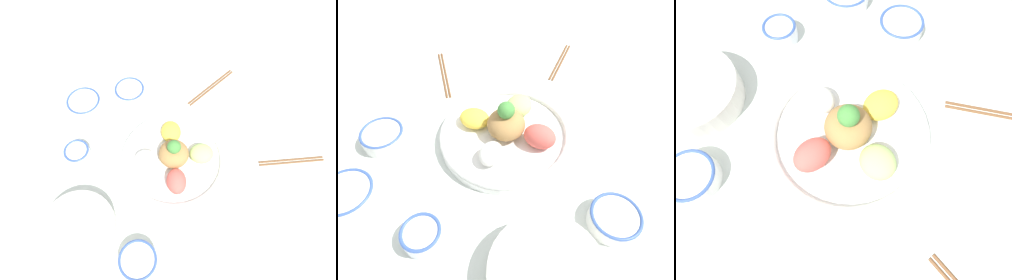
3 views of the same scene
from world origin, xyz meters
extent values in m
plane|color=silver|center=(0.00, 0.00, 0.00)|extent=(2.40, 2.40, 0.00)
cylinder|color=white|center=(0.00, 0.04, 0.01)|extent=(0.34, 0.34, 0.02)
torus|color=white|center=(0.00, 0.04, 0.03)|extent=(0.34, 0.34, 0.02)
ellipsoid|color=#B7DB7A|center=(-0.07, -0.02, 0.04)|extent=(0.10, 0.10, 0.04)
ellipsoid|color=yellow|center=(0.05, -0.03, 0.04)|extent=(0.10, 0.10, 0.04)
ellipsoid|color=white|center=(0.07, 0.09, 0.04)|extent=(0.09, 0.08, 0.04)
ellipsoid|color=#E55B51|center=(-0.05, 0.11, 0.05)|extent=(0.10, 0.10, 0.06)
ellipsoid|color=#AD7F47|center=(0.00, 0.04, 0.05)|extent=(0.09, 0.09, 0.07)
sphere|color=#478E3D|center=(0.00, 0.04, 0.10)|extent=(0.04, 0.04, 0.04)
cylinder|color=white|center=(0.27, 0.19, 0.02)|extent=(0.08, 0.08, 0.04)
torus|color=#38569E|center=(0.27, 0.19, 0.04)|extent=(0.08, 0.08, 0.01)
cylinder|color=#DBB251|center=(0.27, 0.19, 0.04)|extent=(0.07, 0.07, 0.00)
cylinder|color=white|center=(-0.08, 0.34, 0.02)|extent=(0.11, 0.11, 0.04)
torus|color=#38569E|center=(-0.08, 0.34, 0.03)|extent=(0.11, 0.11, 0.01)
cylinder|color=maroon|center=(-0.08, 0.34, 0.03)|extent=(0.09, 0.09, 0.00)
cylinder|color=white|center=(0.28, -0.10, 0.02)|extent=(0.11, 0.11, 0.04)
torus|color=#38569E|center=(0.28, -0.10, 0.04)|extent=(0.11, 0.11, 0.01)
cylinder|color=white|center=(0.28, -0.10, 0.03)|extent=(0.09, 0.09, 0.00)
cylinder|color=silver|center=(0.10, 0.37, 0.03)|extent=(0.21, 0.21, 0.06)
ellipsoid|color=#B27F47|center=(0.10, 0.37, 0.05)|extent=(0.17, 0.17, 0.02)
cylinder|color=brown|center=(0.04, -0.30, 0.00)|extent=(0.06, 0.23, 0.01)
cylinder|color=brown|center=(0.05, -0.30, 0.00)|extent=(0.06, 0.23, 0.01)
camera|label=1|loc=(-0.19, 0.36, 0.84)|focal=30.00mm
camera|label=2|loc=(0.23, 0.45, 0.56)|focal=30.00mm
camera|label=3|loc=(-0.23, 0.05, 0.55)|focal=30.00mm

